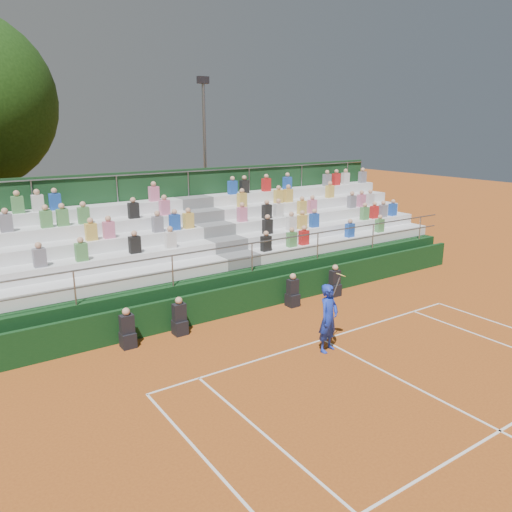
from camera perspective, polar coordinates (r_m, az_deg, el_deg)
ground at (r=15.04m, az=7.63°, el=-9.48°), size 90.00×90.00×0.00m
courtside_wall at (r=17.19m, az=0.56°, el=-4.41°), size 20.00×0.15×1.00m
line_officials at (r=16.30m, az=-1.56°, el=-5.59°), size 8.32×0.40×1.19m
grandstand at (r=19.65m, az=-4.84°, el=-0.24°), size 20.00×5.20×4.40m
tennis_player at (r=14.03m, az=8.29°, el=-7.02°), size 0.94×0.65×2.22m
floodlight_mast at (r=26.76m, az=-5.88°, el=12.10°), size 0.60×0.25×8.52m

